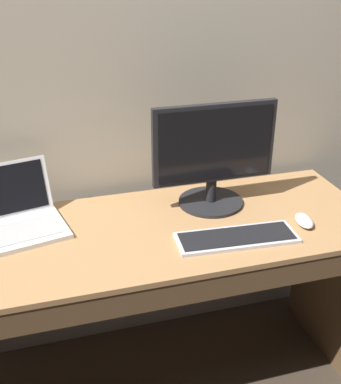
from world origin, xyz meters
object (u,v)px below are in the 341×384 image
laptop_white (15,221)px  wired_keyboard (237,238)px  external_monitor (214,155)px  computer_mouse (304,221)px

laptop_white → wired_keyboard: laptop_white is taller
external_monitor → wired_keyboard: external_monitor is taller
external_monitor → computer_mouse: (0.27, -0.24, -0.20)m
wired_keyboard → external_monitor: bearing=88.7°
external_monitor → laptop_white: bearing=179.4°
laptop_white → external_monitor: (0.75, -0.01, 0.18)m
external_monitor → wired_keyboard: size_ratio=1.10×
wired_keyboard → laptop_white: bearing=159.6°
external_monitor → wired_keyboard: (-0.01, -0.27, -0.20)m
external_monitor → wired_keyboard: 0.34m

